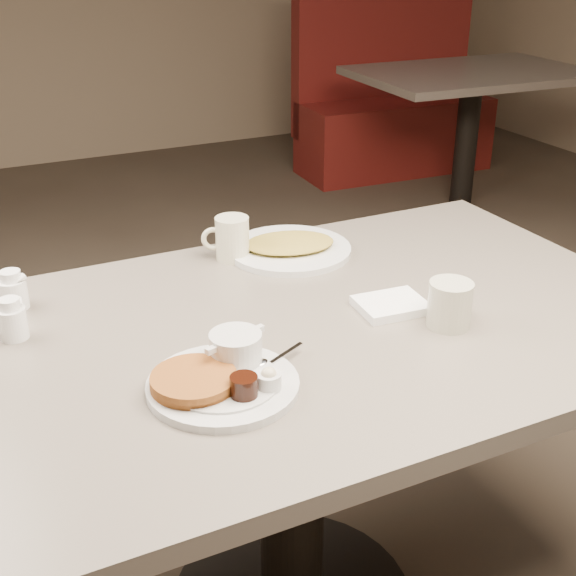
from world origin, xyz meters
name	(u,v)px	position (x,y,z in m)	size (l,w,h in m)	color
diner_table	(292,399)	(0.00, 0.00, 0.58)	(1.50, 0.90, 0.75)	slate
main_plate	(222,375)	(-0.20, -0.14, 0.77)	(0.33, 0.32, 0.07)	silver
coffee_mug_near	(451,303)	(0.27, -0.13, 0.80)	(0.13, 0.11, 0.09)	beige
napkin	(391,305)	(0.21, -0.03, 0.76)	(0.14, 0.12, 0.02)	white
coffee_mug_far	(231,238)	(0.02, 0.35, 0.80)	(0.12, 0.10, 0.10)	beige
creamer_left	(12,320)	(-0.49, 0.18, 0.79)	(0.08, 0.06, 0.08)	white
creamer_right	(12,291)	(-0.47, 0.31, 0.79)	(0.07, 0.07, 0.08)	white
hash_plate	(289,247)	(0.15, 0.32, 0.76)	(0.34, 0.34, 0.04)	silver
booth_back_right	(398,107)	(2.13, 2.83, 0.41)	(1.27, 1.47, 1.12)	maroon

